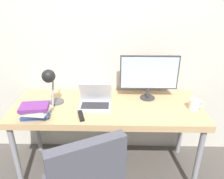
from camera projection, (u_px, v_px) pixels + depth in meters
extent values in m
cube|color=beige|center=(108.00, 41.00, 2.22)|extent=(8.00, 0.05, 2.60)
cube|color=tan|center=(107.00, 108.00, 2.08)|extent=(1.78, 0.68, 0.06)
cylinder|color=gray|center=(16.00, 159.00, 2.01)|extent=(0.05, 0.05, 0.72)
cylinder|color=gray|center=(198.00, 162.00, 1.98)|extent=(0.05, 0.05, 0.72)
cylinder|color=gray|center=(37.00, 125.00, 2.52)|extent=(0.05, 0.05, 0.72)
cylinder|color=gray|center=(181.00, 126.00, 2.48)|extent=(0.05, 0.05, 0.72)
cube|color=silver|center=(95.00, 106.00, 2.03)|extent=(0.30, 0.22, 0.02)
cube|color=#2D2D33|center=(95.00, 105.00, 2.03)|extent=(0.26, 0.13, 0.00)
cube|color=silver|center=(95.00, 93.00, 2.05)|extent=(0.30, 0.09, 0.21)
cube|color=black|center=(95.00, 93.00, 2.04)|extent=(0.27, 0.07, 0.18)
cylinder|color=#333338|center=(147.00, 98.00, 2.20)|extent=(0.15, 0.15, 0.01)
cylinder|color=#333338|center=(148.00, 92.00, 2.18)|extent=(0.04, 0.04, 0.11)
cube|color=#333338|center=(149.00, 72.00, 2.09)|extent=(0.56, 0.02, 0.33)
cube|color=silver|center=(149.00, 73.00, 2.08)|extent=(0.54, 0.00, 0.31)
cylinder|color=#4C4C51|center=(57.00, 102.00, 2.12)|extent=(0.14, 0.14, 0.02)
cylinder|color=#99999E|center=(53.00, 89.00, 1.98)|extent=(0.02, 0.16, 0.32)
sphere|color=black|center=(49.00, 76.00, 1.85)|extent=(0.12, 0.12, 0.12)
cube|color=#334C8C|center=(35.00, 116.00, 1.87)|extent=(0.23, 0.15, 0.03)
cube|color=#334C8C|center=(37.00, 114.00, 1.85)|extent=(0.23, 0.15, 0.03)
cube|color=silver|center=(36.00, 111.00, 1.84)|extent=(0.23, 0.20, 0.02)
cube|color=silver|center=(35.00, 110.00, 1.82)|extent=(0.17, 0.13, 0.02)
cube|color=#753384|center=(34.00, 107.00, 1.81)|extent=(0.25, 0.19, 0.03)
cube|color=black|center=(81.00, 116.00, 1.88)|extent=(0.09, 0.17, 0.02)
cylinder|color=silver|center=(194.00, 105.00, 1.98)|extent=(0.09, 0.09, 0.10)
torus|color=silver|center=(200.00, 105.00, 1.97)|extent=(0.07, 0.01, 0.07)
ellipsoid|color=white|center=(43.00, 113.00, 1.90)|extent=(0.13, 0.09, 0.04)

